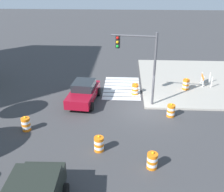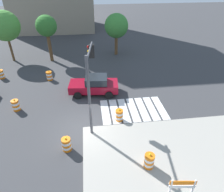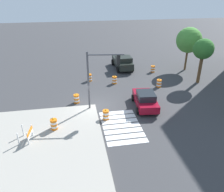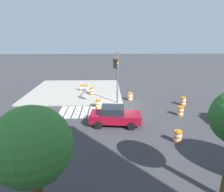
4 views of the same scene
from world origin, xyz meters
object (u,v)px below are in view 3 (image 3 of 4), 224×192
at_px(traffic_light_pole, 101,71).
at_px(street_tree_streetside_mid, 203,50).
at_px(traffic_barrel_median_near, 159,83).
at_px(traffic_barrel_lane_center, 106,115).
at_px(traffic_barrel_near_corner, 153,69).
at_px(traffic_barrel_far_curb, 76,99).
at_px(traffic_barrel_median_far, 115,80).
at_px(traffic_barrel_on_sidewalk, 54,124).
at_px(pickup_truck, 123,62).
at_px(traffic_barrel_crosswalk_end, 89,78).
at_px(construction_barricade, 28,133).
at_px(sports_car, 145,99).
at_px(street_tree_streetside_near, 189,40).

xyz_separation_m(traffic_light_pole, street_tree_streetside_mid, (-4.50, 12.55, 0.17)).
height_order(traffic_barrel_median_near, traffic_barrel_lane_center, same).
bearing_deg(traffic_barrel_near_corner, traffic_barrel_far_curb, -55.53).
xyz_separation_m(traffic_barrel_median_far, traffic_barrel_lane_center, (7.93, -2.28, 0.00)).
bearing_deg(traffic_barrel_on_sidewalk, pickup_truck, 147.70).
relative_size(traffic_barrel_crosswalk_end, street_tree_streetside_mid, 0.19).
relative_size(traffic_barrel_on_sidewalk, traffic_light_pole, 0.19).
height_order(traffic_barrel_crosswalk_end, traffic_light_pole, traffic_light_pole).
xyz_separation_m(traffic_barrel_crosswalk_end, street_tree_streetside_mid, (2.82, 13.06, 3.63)).
height_order(traffic_barrel_median_far, traffic_barrel_on_sidewalk, traffic_barrel_on_sidewalk).
xyz_separation_m(traffic_barrel_median_far, construction_barricade, (10.03, -8.54, 0.27)).
distance_m(traffic_barrel_on_sidewalk, construction_barricade, 2.17).
distance_m(traffic_light_pole, street_tree_streetside_mid, 13.33).
relative_size(traffic_barrel_median_near, traffic_barrel_far_curb, 1.00).
xyz_separation_m(pickup_truck, traffic_barrel_median_near, (7.03, 2.78, -0.52)).
bearing_deg(traffic_barrel_median_far, sports_car, 16.18).
xyz_separation_m(traffic_barrel_near_corner, street_tree_streetside_near, (-0.14, 4.81, 3.70)).
relative_size(traffic_barrel_far_curb, street_tree_streetside_near, 0.17).
bearing_deg(street_tree_streetside_near, construction_barricade, -55.59).
bearing_deg(traffic_barrel_median_near, sports_car, -35.20).
xyz_separation_m(traffic_barrel_crosswalk_end, traffic_barrel_median_far, (1.33, 2.92, 0.00)).
xyz_separation_m(sports_car, traffic_light_pole, (-0.34, -4.24, 3.10)).
bearing_deg(traffic_barrel_crosswalk_end, traffic_barrel_median_near, 67.49).
bearing_deg(traffic_light_pole, traffic_barrel_on_sidewalk, -55.77).
relative_size(traffic_barrel_median_far, traffic_light_pole, 0.19).
height_order(traffic_barrel_crosswalk_end, traffic_barrel_median_far, same).
distance_m(traffic_barrel_median_far, street_tree_streetside_near, 11.79).
height_order(traffic_barrel_crosswalk_end, street_tree_streetside_near, street_tree_streetside_near).
relative_size(traffic_barrel_median_far, traffic_barrel_far_curb, 1.00).
bearing_deg(traffic_barrel_crosswalk_end, traffic_barrel_far_curb, -17.91).
bearing_deg(traffic_barrel_median_far, traffic_barrel_lane_center, -16.07).
bearing_deg(traffic_barrel_crosswalk_end, street_tree_streetside_near, 97.71).
xyz_separation_m(pickup_truck, street_tree_streetside_near, (1.93, 8.57, 3.18)).
relative_size(traffic_barrel_median_near, construction_barricade, 0.77).
distance_m(traffic_barrel_far_curb, traffic_barrel_on_sidewalk, 5.03).
height_order(sports_car, traffic_barrel_far_curb, sports_car).
relative_size(pickup_truck, traffic_barrel_lane_center, 5.10).
xyz_separation_m(traffic_barrel_crosswalk_end, traffic_barrel_on_sidewalk, (10.23, -3.78, 0.15)).
bearing_deg(traffic_barrel_on_sidewalk, traffic_barrel_median_near, 120.95).
relative_size(traffic_barrel_near_corner, traffic_barrel_far_curb, 1.00).
bearing_deg(traffic_barrel_median_far, traffic_barrel_median_near, 68.73).
relative_size(traffic_barrel_crosswalk_end, traffic_barrel_median_near, 1.00).
bearing_deg(pickup_truck, traffic_barrel_median_far, -22.95).
bearing_deg(pickup_truck, traffic_barrel_on_sidewalk, -32.30).
xyz_separation_m(sports_car, traffic_barrel_on_sidewalk, (2.57, -8.53, -0.21)).
bearing_deg(street_tree_streetside_mid, construction_barricade, -65.44).
height_order(sports_car, traffic_barrel_near_corner, sports_car).
height_order(traffic_barrel_median_near, construction_barricade, construction_barricade).
relative_size(traffic_barrel_crosswalk_end, traffic_light_pole, 0.19).
height_order(traffic_barrel_median_far, traffic_barrel_lane_center, same).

